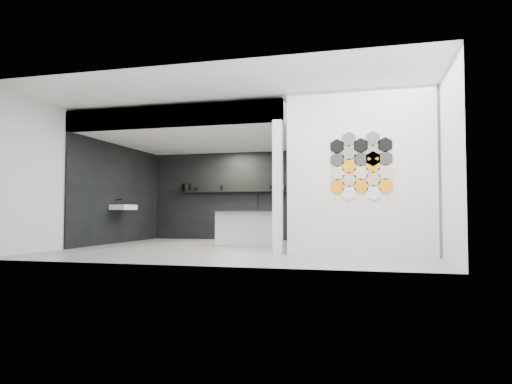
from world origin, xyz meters
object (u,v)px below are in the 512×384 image
Objects in this scene: kitchen_island at (246,227)px; utensil_cup at (196,189)px; glass_bowl at (280,188)px; partition_panel at (360,172)px; kettle at (274,187)px; bottle_dark at (221,188)px; wall_basin at (123,207)px; stockpot at (186,187)px; glass_vase at (282,187)px.

kitchen_island is 13.66× the size of utensil_cup.
glass_bowl is 2.33m from utensil_cup.
partition_panel is 13.80× the size of kettle.
bottle_dark is (-1.20, 1.83, 0.99)m from kitchen_island.
partition_panel is 1.87× the size of kitchen_island.
wall_basin is 2.49× the size of stockpot.
kettle is 1.66× the size of glass_bowl.
utensil_cup is (0.29, 0.00, -0.04)m from stockpot.
utensil_cup is (-2.17, 0.00, -0.03)m from kettle.
glass_vase is (0.22, 0.00, -0.01)m from kettle.
partition_panel is at bearing -40.04° from kitchen_island.
partition_panel is 19.33× the size of bottle_dark.
glass_vase is (2.68, 0.00, -0.03)m from stockpot.
stockpot is 2.68m from glass_vase.
kitchen_island is at bearing -43.61° from utensil_cup.
kettle reaches higher than glass_vase.
kettle is (3.17, 2.07, 0.56)m from wall_basin.
glass_bowl is at bearing 180.00° from glass_vase.
wall_basin is at bearing -116.02° from utensil_cup.
glass_vase is (0.05, 0.00, 0.03)m from glass_bowl.
partition_panel is at bearing -61.20° from glass_bowl.
stockpot is at bearing 180.00° from bottle_dark.
partition_panel is at bearing -39.13° from stockpot.
wall_basin is 4.91× the size of glass_bowl.
bottle_dark is at bearing 180.00° from glass_vase.
glass_vase is at bearing 31.35° from wall_basin.
bottle_dark reaches higher than glass_vase.
stockpot is at bearing 180.00° from glass_bowl.
kitchen_island is 6.21× the size of stockpot.
stockpot reaches higher than kettle.
kitchen_island is (-2.54, 2.03, -1.00)m from partition_panel.
kitchen_island is at bearing 4.58° from wall_basin.
wall_basin is 3.83m from kettle.
utensil_cup is at bearing 0.00° from stockpot.
stockpot is at bearing 180.00° from glass_vase.
wall_basin is 4.14× the size of bottle_dark.
glass_bowl is at bearing 76.05° from kitchen_island.
glass_bowl is 1.11× the size of utensil_cup.
stockpot reaches higher than utensil_cup.
glass_vase is at bearing 0.00° from utensil_cup.
kettle is at bearing 180.00° from glass_vase.
glass_vase is at bearing 0.00° from glass_bowl.
glass_bowl reaches higher than wall_basin.
kettle is (2.46, 0.00, -0.01)m from stockpot.
partition_panel is 5.38m from bottle_dark.
kitchen_island is 3.05m from stockpot.
partition_panel is 4.39m from glass_vase.
kitchen_island reaches higher than wall_basin.
stockpot is 0.30m from utensil_cup.
utensil_cup is at bearing 139.07° from partition_panel.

